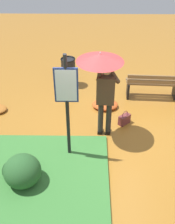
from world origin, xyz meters
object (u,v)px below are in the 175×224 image
(person_with_umbrella, at_px, (103,74))
(info_sign_post, at_px, (67,97))
(park_bench, at_px, (152,85))
(trash_bin, at_px, (68,72))
(handbag, at_px, (124,119))

(person_with_umbrella, height_order, info_sign_post, info_sign_post)
(person_with_umbrella, relative_size, park_bench, 1.46)
(person_with_umbrella, bearing_deg, park_bench, -132.08)
(person_with_umbrella, distance_m, park_bench, 2.41)
(info_sign_post, height_order, park_bench, info_sign_post)
(person_with_umbrella, xyz_separation_m, trash_bin, (0.89, -2.25, -1.13))
(info_sign_post, bearing_deg, person_with_umbrella, -134.22)
(handbag, bearing_deg, info_sign_post, 40.63)
(info_sign_post, distance_m, trash_bin, 3.13)
(park_bench, bearing_deg, handbag, 54.81)
(person_with_umbrella, relative_size, handbag, 5.53)
(info_sign_post, relative_size, park_bench, 1.64)
(person_with_umbrella, bearing_deg, trash_bin, -68.48)
(person_with_umbrella, relative_size, info_sign_post, 0.89)
(info_sign_post, relative_size, handbag, 6.22)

